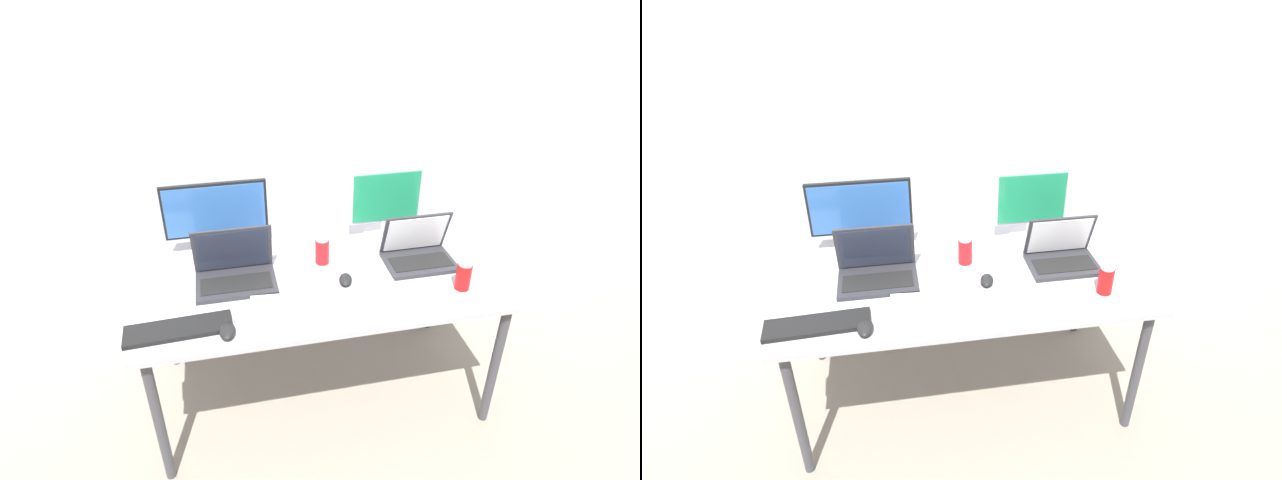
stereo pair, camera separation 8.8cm
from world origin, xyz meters
The scene contains 13 objects.
ground_plane centered at (0.00, 0.00, 0.00)m, with size 16.00×16.00×0.00m, color gray.
wall_back centered at (0.00, 0.59, 1.30)m, with size 7.00×0.08×2.60m, color silver.
work_desk centered at (0.00, 0.00, 0.68)m, with size 1.63×0.84×0.74m.
monitor_left centered at (-0.44, 0.29, 0.94)m, with size 0.49×0.20×0.36m.
monitor_center centered at (0.40, 0.28, 0.92)m, with size 0.37×0.20×0.36m.
laptop_silver centered at (-0.38, 0.02, 0.80)m, with size 0.35×0.23×0.25m.
laptop_secondary centered at (0.48, 0.01, 0.79)m, with size 0.32×0.23×0.23m.
keyboard_main centered at (-0.62, -0.27, 0.75)m, with size 0.41×0.12×0.02m, color black.
keyboard_aux centered at (-0.15, -0.21, 0.75)m, with size 0.37×0.14×0.02m, color white.
mouse_by_keyboard centered at (-0.44, -0.33, 0.76)m, with size 0.06×0.11×0.03m, color black.
mouse_by_laptop centered at (0.10, -0.09, 0.76)m, with size 0.06×0.09×0.03m, color black.
soda_can_near_keyboard centered at (0.03, 0.09, 0.80)m, with size 0.07×0.07×0.13m.
soda_can_by_laptop centered at (0.59, -0.24, 0.80)m, with size 0.07×0.07×0.13m.
Camera 1 is at (-0.40, -1.85, 2.04)m, focal length 28.00 mm.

